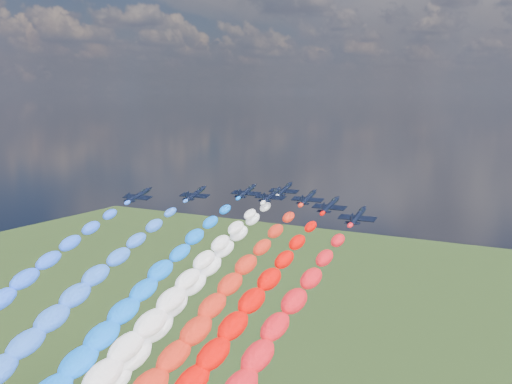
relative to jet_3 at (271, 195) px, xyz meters
The scene contains 14 objects.
jet_0 36.38m from the jet_3, 150.65° to the right, with size 8.66×11.61×2.56m, color black, non-canonical shape.
jet_1 21.23m from the jet_3, 158.61° to the right, with size 8.66×11.61×2.56m, color black, non-canonical shape.
trail_1 64.78m from the jet_3, 108.72° to the right, with size 6.50×98.17×44.11m, color blue, non-canonical shape.
jet_2 9.82m from the jet_3, 163.40° to the left, with size 8.66×11.61×2.56m, color black, non-canonical shape.
trail_2 52.67m from the jet_3, 101.13° to the right, with size 6.50×98.17×44.11m, color blue, non-canonical shape.
jet_3 is the anchor object (origin of this frame).
trail_3 54.42m from the jet_3, 90.00° to the right, with size 6.50×98.17×44.11m, color white, non-canonical shape.
jet_4 11.81m from the jet_3, 98.89° to the left, with size 8.66×11.61×2.56m, color black, non-canonical shape.
trail_4 43.83m from the jet_3, 92.68° to the right, with size 6.50×98.17×44.11m, color white, non-canonical shape.
jet_5 10.59m from the jet_3, ahead, with size 8.66×11.61×2.56m, color black, non-canonical shape.
trail_5 54.22m from the jet_3, 77.96° to the right, with size 6.50×98.17×44.11m, color red, non-canonical shape.
jet_6 21.26m from the jet_3, 18.29° to the right, with size 8.66×11.61×2.56m, color black, non-canonical shape.
trail_6 63.95m from the jet_3, 70.59° to the right, with size 6.50×98.17×44.11m, color #F00702, non-canonical shape.
jet_7 35.52m from the jet_3, 28.26° to the right, with size 8.66×11.61×2.56m, color black, non-canonical shape.
Camera 1 is at (82.21, -142.99, 124.78)m, focal length 45.50 mm.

